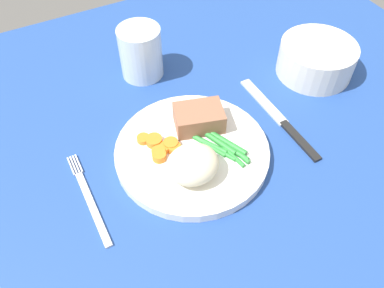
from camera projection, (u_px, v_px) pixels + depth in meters
dining_table at (167, 159)px, 60.73cm from camera, size 120.00×90.00×2.00cm
dinner_plate at (192, 152)px, 59.39cm from camera, size 23.27×23.27×1.60cm
meat_portion at (199, 118)px, 60.54cm from camera, size 8.59×7.11×3.33cm
mashed_potatoes at (193, 164)px, 54.08cm from camera, size 7.51×6.74×4.42cm
carrot_slices at (161, 147)px, 58.32cm from camera, size 5.34×6.28×1.16cm
green_beans at (221, 145)px, 58.70cm from camera, size 6.22×9.38×0.90cm
fork at (89, 198)px, 54.76cm from camera, size 1.44×16.60×0.40cm
knife at (280, 119)px, 64.58cm from camera, size 1.70×20.50×0.64cm
water_glass at (141, 55)px, 69.42cm from camera, size 7.53×7.53×9.26cm
salad_bowl at (317, 57)px, 70.11cm from camera, size 13.53×13.53×5.90cm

